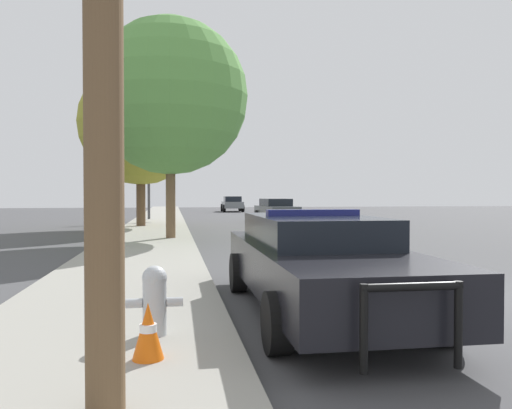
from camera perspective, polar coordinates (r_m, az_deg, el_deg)
ground_plane at (r=8.69m, az=20.55°, el=-9.70°), size 110.00×110.00×0.00m
sidewalk_left at (r=7.59m, az=-15.74°, el=-10.77°), size 3.00×110.00×0.13m
police_car at (r=6.96m, az=6.98°, el=-6.33°), size 2.08×5.47×1.41m
fire_hydrant at (r=5.50m, az=-11.52°, el=-10.45°), size 0.60×0.26×0.74m
traffic_light at (r=30.86m, az=-9.63°, el=4.69°), size 3.38×0.35×4.81m
car_background_oncoming at (r=28.74m, az=2.34°, el=-0.61°), size 2.11×4.17×1.37m
car_background_distant at (r=46.77m, az=-2.72°, el=0.11°), size 2.02×3.98×1.43m
tree_sidewalk_near at (r=17.74m, az=-9.77°, el=12.02°), size 5.35×5.35×7.53m
tree_sidewalk_mid at (r=24.54m, az=-13.06°, el=8.93°), size 5.77×5.77×7.72m
traffic_cone at (r=4.77m, az=-12.23°, el=-13.91°), size 0.29×0.29×0.52m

